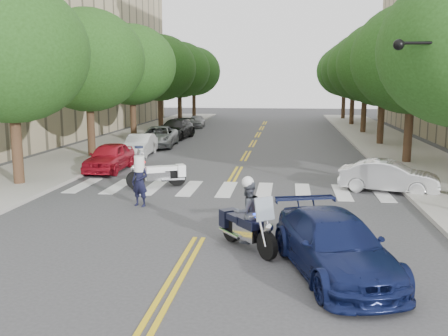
% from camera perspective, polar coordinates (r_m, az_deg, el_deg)
% --- Properties ---
extents(ground, '(140.00, 140.00, 0.00)m').
position_cam_1_polar(ground, '(14.34, -2.85, -7.98)').
color(ground, '#38383A').
rests_on(ground, ground).
extents(sidewalk_left, '(5.00, 60.00, 0.15)m').
position_cam_1_polar(sidewalk_left, '(37.64, -11.27, 3.09)').
color(sidewalk_left, '#9E9991').
rests_on(sidewalk_left, ground).
extents(sidewalk_right, '(5.00, 60.00, 0.15)m').
position_cam_1_polar(sidewalk_right, '(36.39, 18.44, 2.55)').
color(sidewalk_right, '#9E9991').
rests_on(sidewalk_right, ground).
extents(tree_l_0, '(6.40, 6.40, 8.45)m').
position_cam_1_polar(tree_l_0, '(22.48, -23.25, 12.05)').
color(tree_l_0, '#382316').
rests_on(tree_l_0, ground).
extents(tree_l_1, '(6.40, 6.40, 8.45)m').
position_cam_1_polar(tree_l_1, '(29.67, -15.30, 11.77)').
color(tree_l_1, '#382316').
rests_on(tree_l_1, ground).
extents(tree_l_2, '(6.40, 6.40, 8.45)m').
position_cam_1_polar(tree_l_2, '(37.19, -10.52, 11.50)').
color(tree_l_2, '#382316').
rests_on(tree_l_2, ground).
extents(tree_l_3, '(6.40, 6.40, 8.45)m').
position_cam_1_polar(tree_l_3, '(44.88, -7.36, 11.28)').
color(tree_l_3, '#382316').
rests_on(tree_l_3, ground).
extents(tree_l_4, '(6.40, 6.40, 8.45)m').
position_cam_1_polar(tree_l_4, '(52.66, -5.13, 11.10)').
color(tree_l_4, '#382316').
rests_on(tree_l_4, ground).
extents(tree_l_5, '(6.40, 6.40, 8.45)m').
position_cam_1_polar(tree_l_5, '(60.50, -3.49, 10.96)').
color(tree_l_5, '#382316').
rests_on(tree_l_5, ground).
extents(tree_r_1, '(6.40, 6.40, 8.45)m').
position_cam_1_polar(tree_r_1, '(28.19, 20.77, 11.61)').
color(tree_r_1, '#382316').
rests_on(tree_r_1, ground).
extents(tree_r_2, '(6.40, 6.40, 8.45)m').
position_cam_1_polar(tree_r_2, '(36.02, 17.81, 11.26)').
color(tree_r_2, '#382316').
rests_on(tree_r_2, ground).
extents(tree_r_3, '(6.40, 6.40, 8.45)m').
position_cam_1_polar(tree_r_3, '(43.92, 15.91, 11.02)').
color(tree_r_3, '#382316').
rests_on(tree_r_3, ground).
extents(tree_r_4, '(6.40, 6.40, 8.45)m').
position_cam_1_polar(tree_r_4, '(51.84, 14.60, 10.85)').
color(tree_r_4, '#382316').
rests_on(tree_r_4, ground).
extents(tree_r_5, '(6.40, 6.40, 8.45)m').
position_cam_1_polar(tree_r_5, '(59.79, 13.63, 10.72)').
color(tree_r_5, '#382316').
rests_on(tree_r_5, ground).
extents(motorcycle_police, '(1.70, 2.07, 1.97)m').
position_cam_1_polar(motorcycle_police, '(13.21, 2.57, -5.59)').
color(motorcycle_police, black).
rests_on(motorcycle_police, ground).
extents(motorcycle_parked, '(2.35, 1.43, 1.63)m').
position_cam_1_polar(motorcycle_parked, '(21.09, -7.14, -0.66)').
color(motorcycle_parked, black).
rests_on(motorcycle_parked, ground).
extents(officer_standing, '(0.73, 0.59, 1.74)m').
position_cam_1_polar(officer_standing, '(17.93, -9.59, -1.60)').
color(officer_standing, black).
rests_on(officer_standing, ground).
extents(convertible, '(4.08, 2.30, 1.27)m').
position_cam_1_polar(convertible, '(21.05, 18.30, -0.92)').
color(convertible, silver).
rests_on(convertible, ground).
extents(sedan_blue, '(3.18, 5.10, 1.38)m').
position_cam_1_polar(sedan_blue, '(11.84, 12.52, -8.61)').
color(sedan_blue, '#101946').
rests_on(sedan_blue, ground).
extents(parked_car_a, '(1.67, 4.10, 1.39)m').
position_cam_1_polar(parked_car_a, '(25.35, -12.96, 1.23)').
color(parked_car_a, '#B01224').
rests_on(parked_car_a, ground).
extents(parked_car_b, '(1.52, 3.95, 1.28)m').
position_cam_1_polar(parked_car_b, '(30.21, -9.59, 2.60)').
color(parked_car_b, silver).
rests_on(parked_car_b, ground).
extents(parked_car_c, '(2.70, 5.09, 1.36)m').
position_cam_1_polar(parked_car_c, '(34.33, -7.52, 3.58)').
color(parked_car_c, '#A0A4A8').
rests_on(parked_car_c, ground).
extents(parked_car_d, '(2.53, 5.26, 1.48)m').
position_cam_1_polar(parked_car_d, '(39.08, -5.55, 4.46)').
color(parked_car_d, black).
rests_on(parked_car_d, ground).
extents(parked_car_e, '(1.73, 3.65, 1.20)m').
position_cam_1_polar(parked_car_e, '(48.38, -3.16, 5.37)').
color(parked_car_e, '#9B9CA0').
rests_on(parked_car_e, ground).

